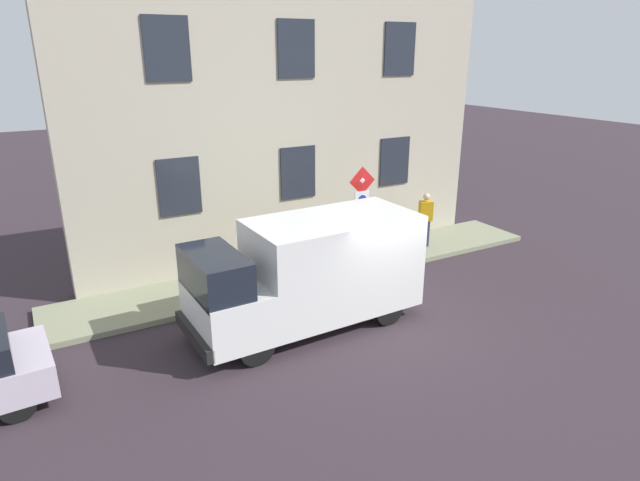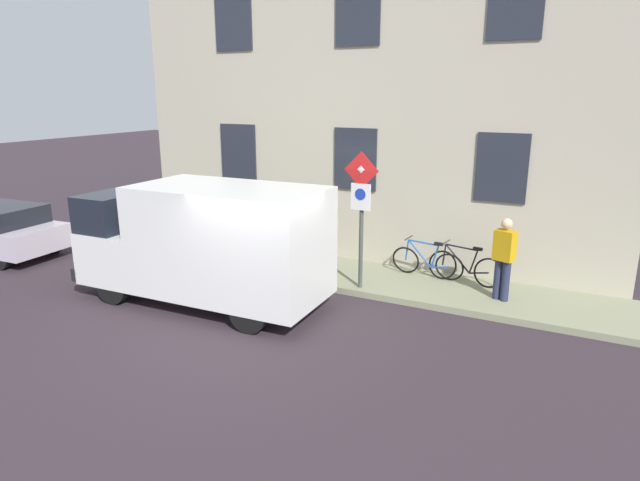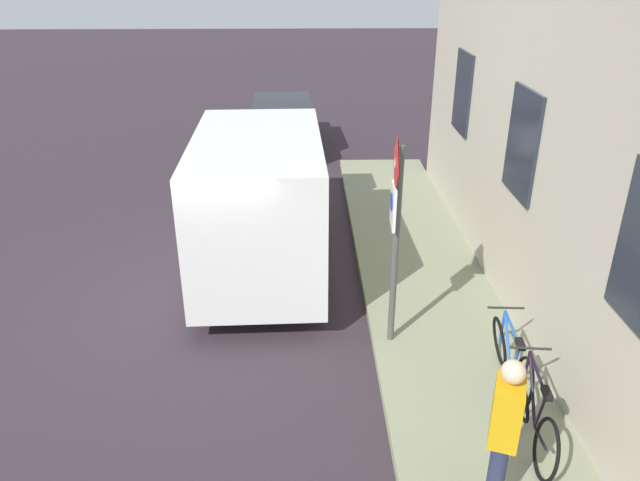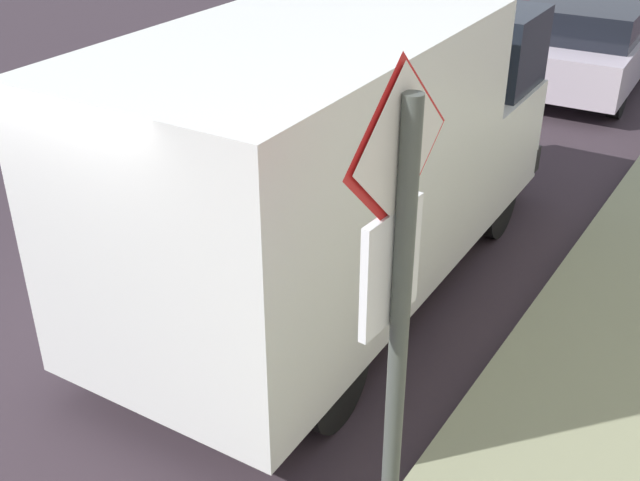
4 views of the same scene
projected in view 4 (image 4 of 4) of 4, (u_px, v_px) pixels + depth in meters
name	position (u px, v px, depth m)	size (l,w,h in m)	color
ground_plane	(141.00, 349.00, 6.46)	(80.00, 80.00, 0.00)	#31272E
sign_post_stacked	(394.00, 288.00, 3.46)	(0.16, 0.56, 2.85)	#474C47
delivery_van	(336.00, 155.00, 6.64)	(2.15, 5.38, 2.50)	white
parked_hatchback	(588.00, 39.00, 12.21)	(1.95, 4.08, 1.38)	#C0B2C2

